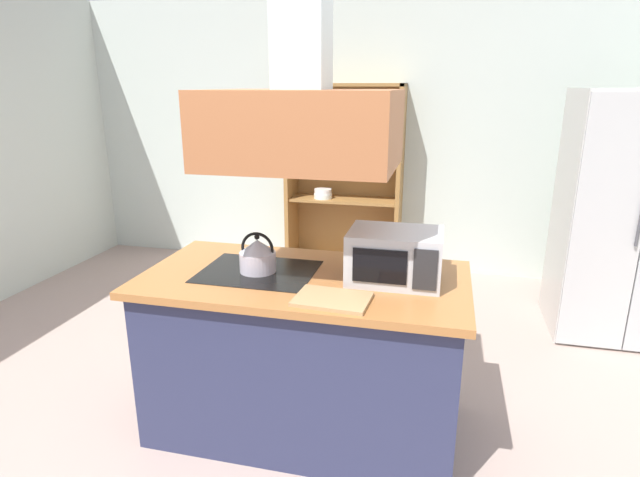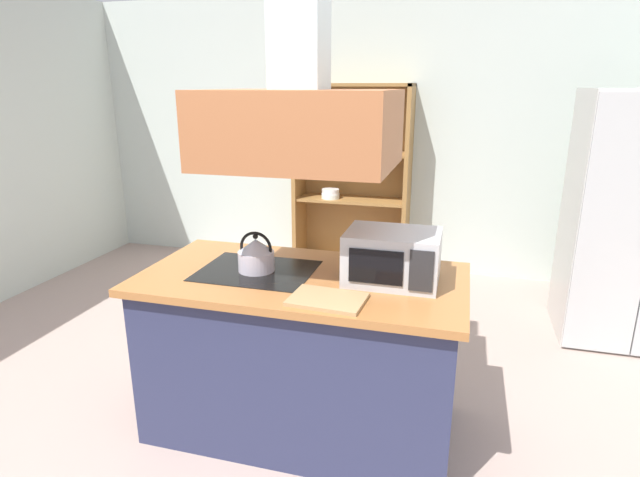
{
  "view_description": "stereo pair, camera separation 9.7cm",
  "coord_description": "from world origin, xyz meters",
  "px_view_note": "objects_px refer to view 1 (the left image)",
  "views": [
    {
      "loc": [
        0.83,
        -2.24,
        1.85
      ],
      "look_at": [
        0.16,
        0.53,
        1.0
      ],
      "focal_mm": 28.94,
      "sensor_mm": 36.0,
      "label": 1
    },
    {
      "loc": [
        0.93,
        -2.21,
        1.85
      ],
      "look_at": [
        0.16,
        0.53,
        1.0
      ],
      "focal_mm": 28.94,
      "sensor_mm": 36.0,
      "label": 2
    }
  ],
  "objects_px": {
    "kettle": "(258,255)",
    "refrigerator": "(626,217)",
    "cutting_board": "(332,299)",
    "dish_cabinet": "(345,191)",
    "microwave": "(395,256)"
  },
  "relations": [
    {
      "from": "cutting_board",
      "to": "refrigerator",
      "type": "bearing_deg",
      "value": 48.0
    },
    {
      "from": "cutting_board",
      "to": "microwave",
      "type": "height_order",
      "value": "microwave"
    },
    {
      "from": "refrigerator",
      "to": "dish_cabinet",
      "type": "distance_m",
      "value": 2.47
    },
    {
      "from": "dish_cabinet",
      "to": "microwave",
      "type": "bearing_deg",
      "value": -73.55
    },
    {
      "from": "refrigerator",
      "to": "microwave",
      "type": "height_order",
      "value": "refrigerator"
    },
    {
      "from": "dish_cabinet",
      "to": "cutting_board",
      "type": "relative_size",
      "value": 5.49
    },
    {
      "from": "refrigerator",
      "to": "microwave",
      "type": "bearing_deg",
      "value": -132.94
    },
    {
      "from": "microwave",
      "to": "dish_cabinet",
      "type": "bearing_deg",
      "value": 106.45
    },
    {
      "from": "cutting_board",
      "to": "microwave",
      "type": "relative_size",
      "value": 0.74
    },
    {
      "from": "kettle",
      "to": "refrigerator",
      "type": "bearing_deg",
      "value": 37.02
    },
    {
      "from": "dish_cabinet",
      "to": "cutting_board",
      "type": "distance_m",
      "value": 2.94
    },
    {
      "from": "cutting_board",
      "to": "microwave",
      "type": "bearing_deg",
      "value": 53.16
    },
    {
      "from": "dish_cabinet",
      "to": "microwave",
      "type": "xyz_separation_m",
      "value": [
        0.76,
        -2.56,
        0.21
      ]
    },
    {
      "from": "kettle",
      "to": "cutting_board",
      "type": "distance_m",
      "value": 0.55
    },
    {
      "from": "refrigerator",
      "to": "dish_cabinet",
      "type": "height_order",
      "value": "dish_cabinet"
    }
  ]
}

